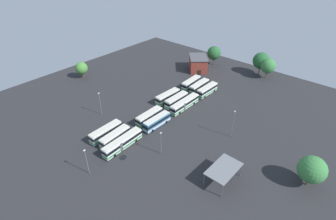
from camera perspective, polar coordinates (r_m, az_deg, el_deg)
name	(u,v)px	position (r m, az deg, el deg)	size (l,w,h in m)	color
ground_plane	(163,112)	(96.21, -1.13, -0.49)	(122.17, 122.17, 0.00)	#28282B
bus_row0_slot0	(122,143)	(80.80, -9.77, -6.94)	(14.05, 3.03, 3.52)	silver
bus_row0_slot1	(115,137)	(83.38, -11.31, -5.69)	(10.70, 3.22, 3.52)	silver
bus_row0_slot2	(106,132)	(86.00, -13.22, -4.60)	(11.38, 2.89, 3.52)	silver
bus_row1_slot0	(157,121)	(88.33, -2.41, -2.48)	(10.86, 2.81, 3.52)	teal
bus_row1_slot1	(149,116)	(90.94, -4.06, -1.38)	(10.74, 2.72, 3.52)	silver
bus_row2_slot0	(184,104)	(97.70, 3.56, 1.32)	(13.99, 2.67, 3.52)	silver
bus_row2_slot1	(176,100)	(99.96, 1.82, 2.16)	(10.91, 2.71, 3.52)	silver
bus_row2_slot2	(168,96)	(102.21, -0.07, 2.94)	(11.23, 3.02, 3.52)	silver
bus_row3_slot0	(207,90)	(107.94, 8.43, 4.30)	(10.85, 2.82, 3.52)	silver
bus_row3_slot1	(199,86)	(110.26, 6.71, 5.09)	(10.81, 2.75, 3.52)	silver
bus_row3_slot2	(191,83)	(112.60, 4.98, 5.83)	(10.95, 3.11, 3.52)	silver
depot_building	(198,63)	(127.76, 6.48, 9.90)	(13.55, 13.31, 6.65)	maroon
maintenance_shelter	(224,169)	(70.06, 11.90, -12.29)	(9.86, 6.01, 4.34)	slate
lamp_post_by_building	(100,103)	(95.31, -14.35, 1.46)	(0.56, 0.28, 8.83)	slate
lamp_post_near_entrance	(87,161)	(73.20, -17.07, -10.41)	(0.56, 0.28, 8.25)	slate
lamp_post_far_corner	(161,142)	(76.02, -1.53, -6.96)	(0.56, 0.28, 7.77)	slate
lamp_post_mid_lot	(233,123)	(84.15, 13.77, -2.75)	(0.56, 0.28, 9.66)	slate
tree_north_edge	(81,68)	(124.45, -18.09, 8.54)	(5.38, 5.38, 7.53)	brown
tree_northwest	(261,61)	(128.65, 19.36, 9.96)	(7.43, 7.43, 10.31)	brown
tree_northeast	(268,66)	(125.80, 20.69, 8.85)	(6.47, 6.47, 9.19)	brown
tree_east_edge	(214,53)	(133.95, 9.85, 11.96)	(6.60, 6.60, 9.29)	brown
tree_west_edge	(312,170)	(75.64, 28.54, -11.18)	(6.98, 6.98, 8.81)	brown
puddle_near_shelter	(118,125)	(91.51, -10.62, -3.12)	(4.19, 4.19, 0.01)	black
puddle_centre_drain	(123,157)	(78.73, -9.68, -10.01)	(2.28, 2.28, 0.01)	black
puddle_between_rows	(162,99)	(104.10, -1.32, 2.35)	(2.73, 2.73, 0.01)	black
puddle_front_lane	(134,134)	(86.58, -7.27, -5.14)	(2.14, 2.14, 0.01)	black
puddle_back_corner	(164,114)	(95.43, -0.83, -0.79)	(2.96, 2.96, 0.01)	black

